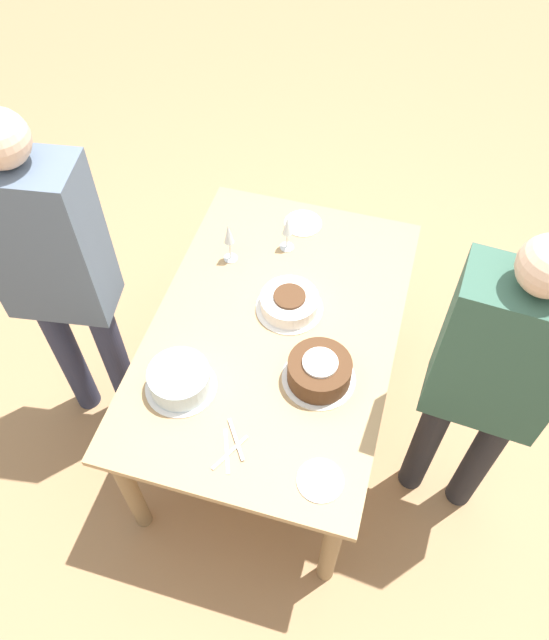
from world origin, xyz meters
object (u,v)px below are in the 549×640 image
(wine_glass_near, at_px, (229,236))
(wine_glass_far, at_px, (287,228))
(person_cutting, at_px, (492,375))
(person_watching, at_px, (54,267))
(cake_front_chocolate, at_px, (319,371))
(cake_back_decorated, at_px, (180,380))
(cake_center_white, at_px, (289,303))

(wine_glass_near, height_order, wine_glass_far, wine_glass_near)
(person_cutting, height_order, person_watching, person_watching)
(wine_glass_near, relative_size, person_watching, 0.12)
(cake_front_chocolate, height_order, wine_glass_far, wine_glass_far)
(cake_back_decorated, bearing_deg, person_watching, 69.83)
(cake_center_white, bearing_deg, person_cutting, -108.93)
(cake_front_chocolate, distance_m, person_cutting, 0.61)
(cake_back_decorated, distance_m, wine_glass_far, 0.82)
(cake_back_decorated, distance_m, person_watching, 0.63)
(cake_front_chocolate, xyz_separation_m, person_cutting, (0.03, -0.58, 0.18))
(wine_glass_near, xyz_separation_m, person_cutting, (-0.46, -1.09, 0.10))
(cake_front_chocolate, height_order, cake_back_decorated, cake_front_chocolate)
(wine_glass_near, distance_m, person_watching, 0.71)
(cake_center_white, distance_m, wine_glass_near, 0.39)
(cake_front_chocolate, relative_size, person_cutting, 0.17)
(cake_center_white, relative_size, cake_back_decorated, 1.03)
(wine_glass_far, bearing_deg, wine_glass_near, 121.22)
(wine_glass_near, bearing_deg, person_cutting, -112.88)
(cake_back_decorated, relative_size, wine_glass_far, 1.50)
(cake_center_white, height_order, person_watching, person_watching)
(wine_glass_far, bearing_deg, cake_front_chocolate, -154.67)
(cake_back_decorated, bearing_deg, wine_glass_near, 2.28)
(cake_center_white, xyz_separation_m, person_watching, (-0.27, 0.84, 0.25))
(cake_center_white, relative_size, cake_front_chocolate, 0.99)
(person_cutting, bearing_deg, cake_front_chocolate, 7.71)
(cake_center_white, bearing_deg, wine_glass_far, 16.98)
(cake_front_chocolate, bearing_deg, person_cutting, -86.97)
(cake_front_chocolate, height_order, person_cutting, person_cutting)
(cake_front_chocolate, distance_m, cake_back_decorated, 0.52)
(cake_center_white, height_order, cake_back_decorated, cake_back_decorated)
(cake_back_decorated, bearing_deg, cake_front_chocolate, -70.13)
(wine_glass_near, xyz_separation_m, person_watching, (-0.47, 0.52, 0.15))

